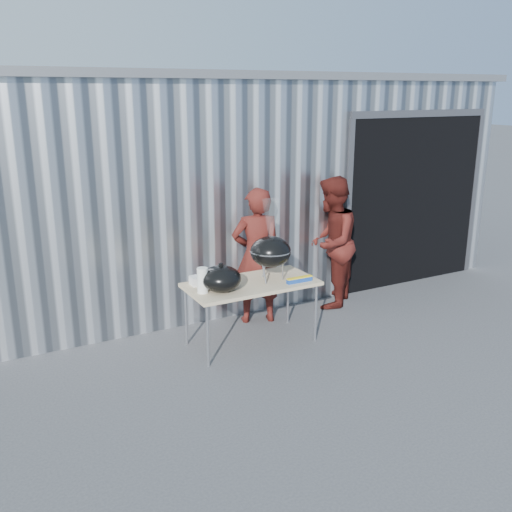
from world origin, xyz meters
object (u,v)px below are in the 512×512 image
person_bystander (331,242)px  kettle_grill (271,246)px  folding_table (251,286)px  person_cook (257,256)px

person_bystander → kettle_grill: bearing=-17.0°
folding_table → person_bystander: size_ratio=0.84×
kettle_grill → person_cook: 0.69m
folding_table → person_cook: size_ratio=0.86×
kettle_grill → person_cook: size_ratio=0.54×
folding_table → kettle_grill: kettle_grill is taller
person_cook → kettle_grill: bearing=93.4°
person_cook → person_bystander: size_ratio=0.97×
folding_table → kettle_grill: bearing=-8.0°
kettle_grill → person_bystander: person_bystander is taller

